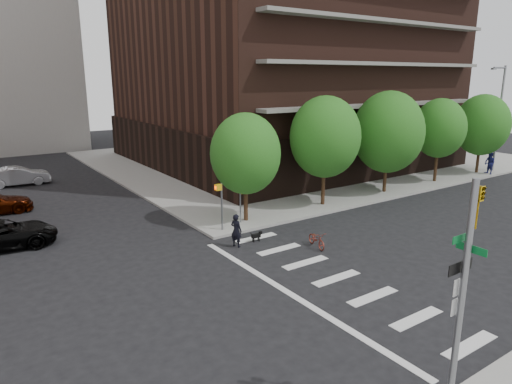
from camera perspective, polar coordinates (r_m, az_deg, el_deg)
name	(u,v)px	position (r m, az deg, el deg)	size (l,w,h in m)	color
ground	(280,297)	(18.08, 2.99, -13.00)	(120.00, 120.00, 0.00)	black
sidewalk_ne	(299,157)	(47.94, 5.45, 4.39)	(39.00, 33.00, 0.15)	gray
crosswalk	(322,283)	(19.36, 8.29, -11.17)	(3.85, 13.00, 0.01)	silver
tree_a	(246,154)	(25.67, -1.32, 4.80)	(4.00, 4.00, 5.90)	#301E11
tree_b	(325,137)	(29.27, 8.63, 6.81)	(4.50, 4.50, 6.65)	#301E11
tree_c	(388,132)	(33.64, 16.20, 7.20)	(5.00, 5.00, 6.80)	#301E11
tree_d	(440,128)	(38.45, 21.96, 7.40)	(4.00, 4.00, 6.20)	#301E11
tree_e	(482,125)	(43.55, 26.41, 7.52)	(4.50, 4.50, 6.35)	#301E11
traffic_signal	(459,322)	(12.08, 24.06, -14.60)	(0.90, 0.75, 6.00)	slate
pedestrian_signal	(226,198)	(24.79, -3.82, -0.76)	(2.18, 0.67, 2.60)	slate
streetlamp	(499,112)	(44.92, 28.06, 8.84)	(2.14, 0.22, 9.00)	slate
parked_car_black	(1,235)	(25.74, -29.26, -4.69)	(5.12, 2.36, 1.42)	black
parked_car_silver	(19,176)	(39.91, -27.55, 1.78)	(4.51, 1.57, 1.48)	#B2B4BA
scooter	(317,239)	(22.96, 7.60, -5.88)	(0.55, 1.57, 0.82)	maroon
dog_walker	(236,230)	(22.71, -2.49, -4.82)	(0.41, 0.62, 1.70)	black
dog	(257,236)	(23.56, 0.07, -5.47)	(0.59, 0.18, 0.50)	black
pedestrian_far	(490,163)	(43.60, 27.18, 3.23)	(0.71, 0.92, 1.89)	navy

